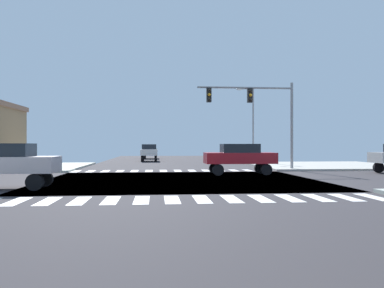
{
  "coord_description": "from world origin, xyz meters",
  "views": [
    {
      "loc": [
        -1.29,
        -20.41,
        1.82
      ],
      "look_at": [
        1.48,
        9.61,
        1.88
      ],
      "focal_mm": 37.0,
      "sensor_mm": 36.0,
      "label": 1
    }
  ],
  "objects_px": {
    "sedan_farside_2": "(240,156)",
    "sedan_leading_4": "(150,150)",
    "sedan_nearside_1": "(3,162)",
    "street_lamp": "(251,118)",
    "sedan_trailing_5": "(149,151)",
    "traffic_signal_mast": "(255,105)"
  },
  "relations": [
    {
      "from": "sedan_farside_2",
      "to": "sedan_leading_4",
      "type": "height_order",
      "value": "same"
    },
    {
      "from": "sedan_nearside_1",
      "to": "sedan_leading_4",
      "type": "relative_size",
      "value": 1.0
    },
    {
      "from": "street_lamp",
      "to": "sedan_farside_2",
      "type": "bearing_deg",
      "value": -106.21
    },
    {
      "from": "sedan_trailing_5",
      "to": "sedan_farside_2",
      "type": "bearing_deg",
      "value": 106.32
    },
    {
      "from": "street_lamp",
      "to": "sedan_nearside_1",
      "type": "xyz_separation_m",
      "value": [
        -15.65,
        -21.64,
        -3.4
      ]
    },
    {
      "from": "traffic_signal_mast",
      "to": "sedan_farside_2",
      "type": "height_order",
      "value": "traffic_signal_mast"
    },
    {
      "from": "traffic_signal_mast",
      "to": "sedan_leading_4",
      "type": "xyz_separation_m",
      "value": [
        -7.72,
        24.69,
        -3.53
      ]
    },
    {
      "from": "street_lamp",
      "to": "sedan_nearside_1",
      "type": "distance_m",
      "value": 26.92
    },
    {
      "from": "traffic_signal_mast",
      "to": "sedan_leading_4",
      "type": "relative_size",
      "value": 1.61
    },
    {
      "from": "traffic_signal_mast",
      "to": "sedan_nearside_1",
      "type": "relative_size",
      "value": 1.61
    },
    {
      "from": "street_lamp",
      "to": "sedan_farside_2",
      "type": "height_order",
      "value": "street_lamp"
    },
    {
      "from": "traffic_signal_mast",
      "to": "sedan_leading_4",
      "type": "distance_m",
      "value": 26.11
    },
    {
      "from": "sedan_nearside_1",
      "to": "sedan_farside_2",
      "type": "bearing_deg",
      "value": -58.44
    },
    {
      "from": "traffic_signal_mast",
      "to": "sedan_trailing_5",
      "type": "bearing_deg",
      "value": 115.15
    },
    {
      "from": "sedan_nearside_1",
      "to": "sedan_trailing_5",
      "type": "bearing_deg",
      "value": -11.58
    },
    {
      "from": "street_lamp",
      "to": "sedan_nearside_1",
      "type": "height_order",
      "value": "street_lamp"
    },
    {
      "from": "traffic_signal_mast",
      "to": "sedan_trailing_5",
      "type": "distance_m",
      "value": 18.52
    },
    {
      "from": "street_lamp",
      "to": "sedan_leading_4",
      "type": "relative_size",
      "value": 1.74
    },
    {
      "from": "traffic_signal_mast",
      "to": "sedan_trailing_5",
      "type": "relative_size",
      "value": 1.61
    },
    {
      "from": "street_lamp",
      "to": "traffic_signal_mast",
      "type": "bearing_deg",
      "value": -102.19
    },
    {
      "from": "street_lamp",
      "to": "sedan_trailing_5",
      "type": "xyz_separation_m",
      "value": [
        -10.12,
        5.38,
        -3.4
      ]
    },
    {
      "from": "sedan_farside_2",
      "to": "sedan_trailing_5",
      "type": "height_order",
      "value": "same"
    }
  ]
}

